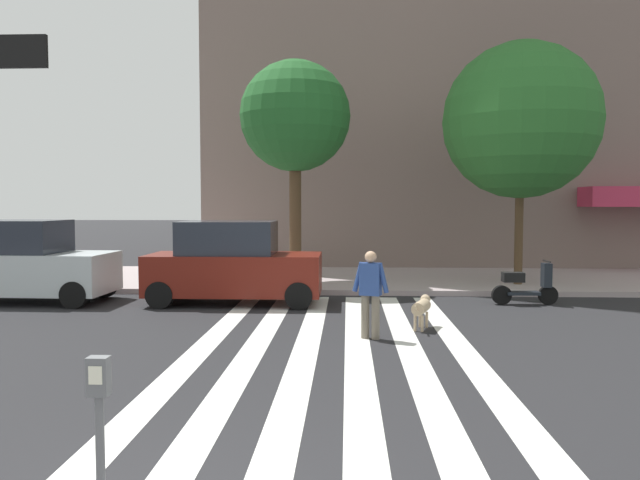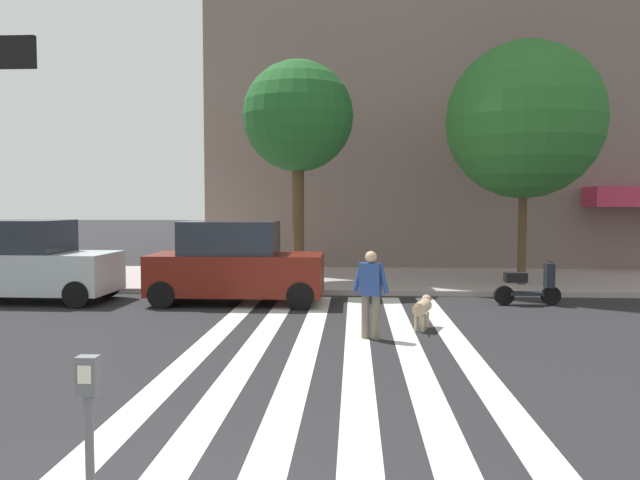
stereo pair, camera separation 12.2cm
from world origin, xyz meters
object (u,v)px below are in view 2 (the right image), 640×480
at_px(parking_meter_curbside, 89,427).
at_px(dog_on_leash, 423,307).
at_px(pedestrian_dog_walker, 371,289).
at_px(parked_car_near_curb, 19,263).
at_px(parked_scooter, 528,286).
at_px(parked_car_behind_first, 235,264).
at_px(street_tree_middle, 524,120).
at_px(street_tree_nearest, 298,118).

bearing_deg(parking_meter_curbside, dog_on_leash, 69.34).
relative_size(pedestrian_dog_walker, dog_on_leash, 1.60).
xyz_separation_m(parked_car_near_curb, parked_scooter, (12.88, 0.13, -0.52)).
height_order(parked_car_near_curb, dog_on_leash, parked_car_near_curb).
distance_m(parked_car_behind_first, parked_scooter, 7.30).
height_order(parked_scooter, pedestrian_dog_walker, pedestrian_dog_walker).
bearing_deg(dog_on_leash, parking_meter_curbside, -110.66).
bearing_deg(parked_car_near_curb, dog_on_leash, -16.39).
distance_m(parked_car_near_curb, parked_car_behind_first, 5.59).
distance_m(street_tree_middle, pedestrian_dog_walker, 9.15).
distance_m(street_tree_middle, dog_on_leash, 8.19).
relative_size(street_tree_nearest, dog_on_leash, 6.47).
height_order(pedestrian_dog_walker, dog_on_leash, pedestrian_dog_walker).
height_order(street_tree_nearest, pedestrian_dog_walker, street_tree_nearest).
bearing_deg(pedestrian_dog_walker, parked_scooter, 45.17).
bearing_deg(street_tree_middle, parking_meter_curbside, -115.12).
xyz_separation_m(parking_meter_curbside, parked_scooter, (6.06, 11.38, -0.55)).
bearing_deg(parked_car_near_curb, parked_scooter, 0.60).
distance_m(parking_meter_curbside, parked_scooter, 12.91).
xyz_separation_m(parked_car_behind_first, street_tree_middle, (7.89, 2.96, 3.92)).
bearing_deg(parked_scooter, street_tree_nearest, 152.13).
bearing_deg(street_tree_nearest, parked_scooter, -27.87).
distance_m(parking_meter_curbside, street_tree_middle, 16.17).
relative_size(parking_meter_curbside, parked_car_behind_first, 0.32).
bearing_deg(parking_meter_curbside, street_tree_middle, 64.88).
height_order(parked_car_near_curb, street_tree_middle, street_tree_middle).
height_order(parked_car_near_curb, parked_scooter, parked_car_near_curb).
bearing_deg(parked_car_behind_first, pedestrian_dog_walker, -49.61).
bearing_deg(street_tree_middle, parked_scooter, -102.06).
xyz_separation_m(parking_meter_curbside, parked_car_behind_first, (-1.22, 11.25, -0.05)).
distance_m(street_tree_nearest, pedestrian_dog_walker, 8.54).
xyz_separation_m(parked_scooter, dog_on_leash, (-2.92, -3.06, -0.04)).
distance_m(parked_scooter, street_tree_nearest, 8.20).
distance_m(parked_car_near_curb, parked_scooter, 12.89).
height_order(parked_scooter, dog_on_leash, parked_scooter).
xyz_separation_m(parked_car_behind_first, street_tree_nearest, (1.29, 3.31, 4.11)).
distance_m(parked_car_behind_first, pedestrian_dog_walker, 5.09).
distance_m(pedestrian_dog_walker, dog_on_leash, 1.51).
bearing_deg(parked_scooter, dog_on_leash, -133.66).
bearing_deg(dog_on_leash, street_tree_middle, 59.09).
bearing_deg(pedestrian_dog_walker, street_tree_middle, 56.13).
height_order(parked_car_behind_first, parked_scooter, parked_car_behind_first).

